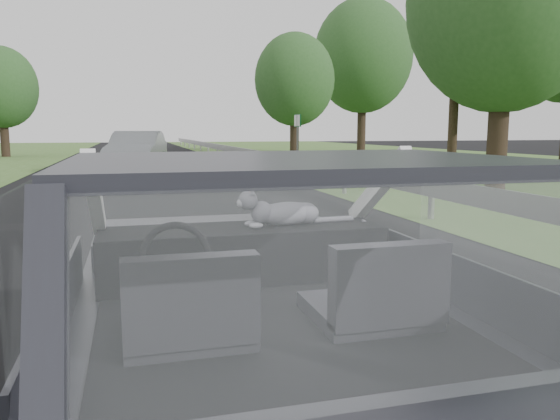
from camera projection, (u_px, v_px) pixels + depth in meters
subject_car at (270, 309)px, 2.52m from camera, size 1.80×4.00×1.45m
dashboard at (243, 253)px, 3.10m from camera, size 1.58×0.45×0.30m
driver_seat at (189, 303)px, 2.12m from camera, size 0.50×0.72×0.42m
passenger_seat at (378, 287)px, 2.33m from camera, size 0.50×0.72×0.42m
steering_wheel at (176, 257)px, 2.70m from camera, size 0.36×0.36×0.04m
cat at (286, 212)px, 3.14m from camera, size 0.54×0.25×0.23m
guardrail at (340, 170)px, 13.21m from camera, size 0.05×90.00×0.32m
other_car at (137, 152)px, 19.68m from camera, size 2.63×4.85×1.51m
highway_sign at (298, 140)px, 23.47m from camera, size 0.09×0.89×2.21m
utility_pole at (457, 41)px, 14.78m from camera, size 0.33×0.33×7.86m
tree_0 at (503, 45)px, 13.53m from camera, size 5.76×5.76×7.26m
tree_2 at (295, 98)px, 29.22m from camera, size 4.42×4.42×6.48m
tree_3 at (362, 79)px, 35.84m from camera, size 8.39×8.39×9.76m
tree_6 at (2, 103)px, 31.23m from camera, size 4.68×4.68×6.11m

